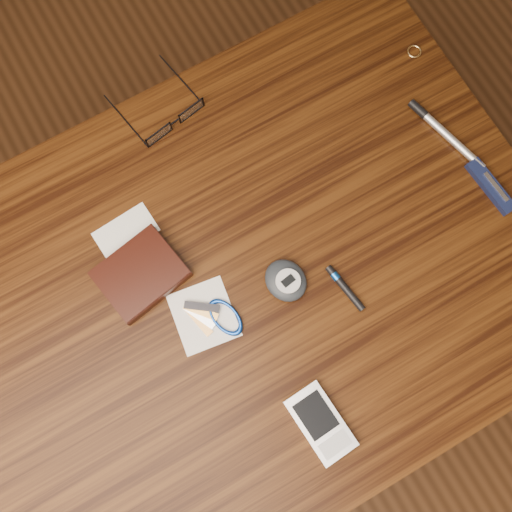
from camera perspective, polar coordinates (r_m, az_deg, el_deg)
The scene contains 11 objects.
ground at distance 1.59m, azimuth -1.60°, elevation -7.86°, with size 3.80×3.80×0.00m, color #472814.
desk at distance 0.95m, azimuth -2.67°, elevation -4.48°, with size 1.00×0.70×0.75m.
wallet_and_card at distance 0.85m, azimuth -11.49°, elevation -1.69°, with size 0.13×0.16×0.03m.
eyeglasses at distance 0.93m, azimuth -8.34°, elevation 13.32°, with size 0.13×0.14×0.03m.
gold_ring at distance 1.02m, azimuth 15.53°, elevation 19.10°, with size 0.02×0.02×0.00m, color tan.
pda_phone at distance 0.83m, azimuth 6.47°, elevation -16.26°, with size 0.06×0.11×0.02m.
pedometer at distance 0.84m, azimuth 3.01°, elevation -2.46°, with size 0.07×0.07×0.03m.
notepad_keys at distance 0.84m, azimuth -4.16°, elevation -6.02°, with size 0.11×0.11×0.01m.
pocket_knife at distance 0.95m, azimuth 22.42°, elevation 6.45°, with size 0.03×0.10×0.01m.
silver_pen at distance 0.96m, azimuth 17.98°, elevation 11.95°, with size 0.05×0.15×0.01m.
black_blue_pen at distance 0.85m, azimuth 8.78°, elevation -3.04°, with size 0.02×0.08×0.01m.
Camera 1 is at (-0.03, -0.14, 1.58)m, focal length 40.00 mm.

